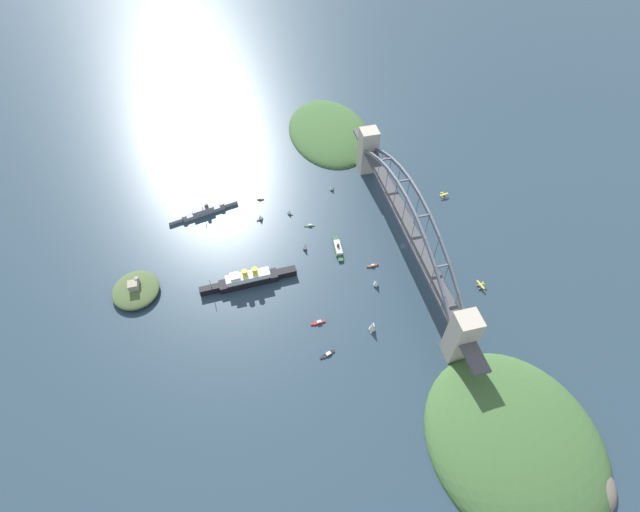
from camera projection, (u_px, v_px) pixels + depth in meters
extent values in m
plane|color=#283D4C|center=(403.00, 246.00, 426.41)|extent=(1400.00, 1400.00, 0.00)
cube|color=#BCB29E|center=(461.00, 336.00, 337.54)|extent=(16.55, 17.80, 49.29)
cube|color=#BCB29E|center=(368.00, 150.00, 477.23)|extent=(16.55, 17.80, 49.29)
cube|color=#47474C|center=(407.00, 225.00, 404.49)|extent=(209.75, 12.92, 2.40)
cube|color=#47474C|center=(475.00, 359.00, 322.13)|extent=(24.00, 12.92, 2.40)
cube|color=#47474C|center=(362.00, 136.00, 486.85)|extent=(24.00, 12.92, 2.40)
cube|color=slate|center=(463.00, 311.00, 340.13)|extent=(23.36, 1.80, 14.95)
cube|color=slate|center=(454.00, 279.00, 345.25)|extent=(23.08, 1.80, 12.39)
cube|color=slate|center=(444.00, 251.00, 352.45)|extent=(22.75, 1.80, 9.81)
cube|color=slate|center=(435.00, 226.00, 361.74)|extent=(22.39, 1.80, 7.20)
cube|color=slate|center=(425.00, 205.00, 373.11)|extent=(22.00, 1.80, 4.54)
cube|color=slate|center=(415.00, 187.00, 386.57)|extent=(22.00, 1.80, 4.54)
cube|color=slate|center=(405.00, 173.00, 402.11)|extent=(22.39, 1.80, 7.20)
cube|color=slate|center=(396.00, 163.00, 419.74)|extent=(22.75, 1.80, 9.81)
cube|color=slate|center=(387.00, 155.00, 439.45)|extent=(23.08, 1.80, 12.39)
cube|color=slate|center=(379.00, 151.00, 461.25)|extent=(23.36, 1.80, 14.95)
cube|color=slate|center=(449.00, 314.00, 338.35)|extent=(23.36, 1.80, 14.95)
cube|color=slate|center=(440.00, 282.00, 343.47)|extent=(23.08, 1.80, 12.39)
cube|color=slate|center=(430.00, 254.00, 350.67)|extent=(22.75, 1.80, 9.81)
cube|color=slate|center=(421.00, 229.00, 359.96)|extent=(22.39, 1.80, 7.20)
cube|color=slate|center=(411.00, 207.00, 371.33)|extent=(22.00, 1.80, 4.54)
cube|color=slate|center=(402.00, 190.00, 384.79)|extent=(22.00, 1.80, 4.54)
cube|color=slate|center=(393.00, 175.00, 400.33)|extent=(22.39, 1.80, 7.20)
cube|color=slate|center=(384.00, 165.00, 417.96)|extent=(22.75, 1.80, 9.81)
cube|color=slate|center=(375.00, 157.00, 437.67)|extent=(23.08, 1.80, 12.39)
cube|color=slate|center=(368.00, 152.00, 459.47)|extent=(23.36, 1.80, 14.95)
cube|color=slate|center=(460.00, 329.00, 337.20)|extent=(1.40, 11.63, 1.40)
cube|color=slate|center=(442.00, 266.00, 347.44)|extent=(1.40, 11.63, 1.40)
cube|color=slate|center=(423.00, 216.00, 366.01)|extent=(1.40, 11.63, 1.40)
cube|color=slate|center=(404.00, 181.00, 392.93)|extent=(1.40, 11.63, 1.40)
cube|color=slate|center=(386.00, 159.00, 428.18)|extent=(1.40, 11.63, 1.40)
cube|color=slate|center=(369.00, 150.00, 471.78)|extent=(1.40, 11.63, 1.40)
cylinder|color=slate|center=(457.00, 299.00, 346.39)|extent=(0.56, 0.56, 10.96)
cylinder|color=slate|center=(443.00, 302.00, 344.61)|extent=(0.56, 0.56, 10.96)
cylinder|color=slate|center=(446.00, 273.00, 356.20)|extent=(0.56, 0.56, 20.41)
cylinder|color=slate|center=(433.00, 275.00, 354.42)|extent=(0.56, 0.56, 20.41)
cylinder|color=slate|center=(436.00, 249.00, 367.05)|extent=(0.56, 0.56, 27.16)
cylinder|color=slate|center=(423.00, 252.00, 365.27)|extent=(0.56, 0.56, 27.16)
cylinder|color=slate|center=(426.00, 228.00, 378.95)|extent=(0.56, 0.56, 31.22)
cylinder|color=slate|center=(413.00, 231.00, 377.17)|extent=(0.56, 0.56, 31.22)
cylinder|color=slate|center=(417.00, 209.00, 391.89)|extent=(0.56, 0.56, 32.57)
cylinder|color=slate|center=(404.00, 212.00, 390.11)|extent=(0.56, 0.56, 32.57)
cylinder|color=slate|center=(407.00, 193.00, 405.87)|extent=(0.56, 0.56, 31.22)
cylinder|color=slate|center=(395.00, 195.00, 404.08)|extent=(0.56, 0.56, 31.22)
cylinder|color=slate|center=(399.00, 179.00, 420.89)|extent=(0.56, 0.56, 27.16)
cylinder|color=slate|center=(387.00, 181.00, 419.11)|extent=(0.56, 0.56, 27.16)
cylinder|color=slate|center=(390.00, 167.00, 436.95)|extent=(0.56, 0.56, 20.41)
cylinder|color=slate|center=(379.00, 169.00, 435.17)|extent=(0.56, 0.56, 20.41)
cylinder|color=slate|center=(382.00, 157.00, 454.06)|extent=(0.56, 0.56, 10.96)
cylinder|color=slate|center=(371.00, 159.00, 452.28)|extent=(0.56, 0.56, 10.96)
ellipsoid|color=#3D6033|center=(514.00, 443.00, 313.02)|extent=(135.17, 120.32, 30.72)
ellipsoid|color=#756B5B|center=(583.00, 477.00, 299.31)|extent=(47.31, 36.10, 16.90)
ellipsoid|color=#3D6033|center=(329.00, 133.00, 537.71)|extent=(136.34, 92.13, 20.57)
ellipsoid|color=#756B5B|center=(357.00, 145.00, 522.66)|extent=(47.72, 27.64, 11.31)
cube|color=black|center=(249.00, 281.00, 396.26)|extent=(12.51, 50.93, 6.79)
cube|color=black|center=(210.00, 290.00, 390.30)|extent=(6.46, 17.06, 6.79)
cube|color=black|center=(287.00, 272.00, 402.22)|extent=(7.62, 17.11, 6.79)
cube|color=white|center=(248.00, 277.00, 391.65)|extent=(10.44, 38.24, 5.16)
cube|color=white|center=(235.00, 277.00, 386.58)|extent=(8.25, 8.64, 3.20)
cylinder|color=yellow|center=(245.00, 273.00, 386.89)|extent=(4.76, 4.76, 6.30)
cylinder|color=yellow|center=(255.00, 271.00, 388.40)|extent=(4.76, 4.76, 6.30)
cylinder|color=tan|center=(210.00, 283.00, 384.20)|extent=(0.50, 0.50, 10.00)
cube|color=gray|center=(204.00, 212.00, 451.49)|extent=(15.26, 42.09, 3.91)
cube|color=gray|center=(176.00, 221.00, 443.65)|extent=(5.82, 14.19, 3.91)
cube|color=gray|center=(230.00, 204.00, 459.32)|extent=(6.39, 14.32, 3.91)
cube|color=gray|center=(203.00, 210.00, 448.75)|extent=(9.52, 21.46, 3.18)
cylinder|color=gray|center=(184.00, 216.00, 443.74)|extent=(4.52, 4.52, 2.20)
cylinder|color=gray|center=(222.00, 204.00, 454.51)|extent=(4.52, 4.52, 2.20)
cylinder|color=gray|center=(202.00, 205.00, 443.66)|extent=(0.60, 0.60, 10.00)
cylinder|color=#4C4C51|center=(206.00, 206.00, 447.00)|extent=(3.55, 3.55, 4.40)
cube|color=#23512D|center=(338.00, 249.00, 422.37)|extent=(18.50, 7.79, 2.17)
cube|color=#23512D|center=(341.00, 259.00, 414.82)|extent=(6.35, 4.95, 2.17)
cube|color=#23512D|center=(336.00, 239.00, 429.92)|extent=(6.42, 5.85, 2.17)
cube|color=beige|center=(338.00, 247.00, 420.53)|extent=(16.93, 6.71, 2.60)
cylinder|color=black|center=(338.00, 246.00, 418.60)|extent=(2.57, 2.57, 2.40)
ellipsoid|color=#4C6038|center=(136.00, 290.00, 389.79)|extent=(41.69, 39.63, 7.24)
cube|color=#9E937F|center=(133.00, 286.00, 385.17)|extent=(8.00, 8.00, 7.64)
cylinder|color=gray|center=(138.00, 281.00, 388.19)|extent=(3.60, 3.60, 8.40)
cylinder|color=#B7B7B2|center=(482.00, 288.00, 395.36)|extent=(2.13, 6.24, 0.90)
cylinder|color=#B7B7B2|center=(479.00, 285.00, 397.28)|extent=(2.13, 6.24, 0.90)
cylinder|color=navy|center=(482.00, 287.00, 394.49)|extent=(0.14, 0.14, 1.35)
cylinder|color=navy|center=(480.00, 284.00, 396.41)|extent=(0.14, 0.14, 1.35)
ellipsoid|color=gold|center=(481.00, 284.00, 394.44)|extent=(2.55, 6.64, 1.25)
cylinder|color=navy|center=(478.00, 286.00, 393.64)|extent=(1.33, 1.02, 1.19)
cube|color=gold|center=(481.00, 284.00, 393.81)|extent=(10.09, 3.68, 0.20)
cube|color=gold|center=(484.00, 283.00, 395.14)|extent=(3.92, 1.84, 0.12)
cube|color=navy|center=(484.00, 282.00, 394.17)|extent=(0.34, 1.10, 1.50)
cylinder|color=#B7B7B2|center=(444.00, 196.00, 468.96)|extent=(5.58, 1.83, 0.90)
cylinder|color=#B7B7B2|center=(442.00, 196.00, 468.22)|extent=(5.58, 1.83, 0.90)
cylinder|color=black|center=(444.00, 195.00, 468.15)|extent=(0.14, 0.14, 1.21)
cylinder|color=black|center=(442.00, 196.00, 467.41)|extent=(0.14, 0.14, 1.21)
ellipsoid|color=gold|center=(444.00, 194.00, 466.78)|extent=(6.91, 2.49, 1.36)
cylinder|color=black|center=(445.00, 196.00, 465.01)|extent=(1.01, 1.41, 1.29)
cube|color=gold|center=(444.00, 194.00, 465.85)|extent=(3.25, 9.42, 0.20)
cube|color=gold|center=(442.00, 192.00, 468.42)|extent=(1.68, 3.66, 0.12)
cube|color=black|center=(442.00, 191.00, 467.42)|extent=(1.10, 0.31, 1.50)
cube|color=#2D6B3D|center=(375.00, 284.00, 397.61)|extent=(5.07, 2.26, 1.06)
cube|color=#2D6B3D|center=(374.00, 281.00, 399.68)|extent=(1.70, 0.98, 1.06)
cube|color=#2D6B3D|center=(376.00, 287.00, 395.54)|extent=(1.71, 1.16, 1.06)
cylinder|color=tan|center=(376.00, 281.00, 394.73)|extent=(0.16, 0.16, 7.08)
cone|color=white|center=(376.00, 283.00, 394.10)|extent=(4.81, 4.81, 5.66)
cube|color=silver|center=(372.00, 328.00, 369.67)|extent=(6.41, 5.45, 0.87)
cube|color=silver|center=(373.00, 324.00, 372.02)|extent=(2.31, 2.09, 0.87)
cube|color=silver|center=(371.00, 332.00, 367.33)|extent=(2.44, 2.31, 0.87)
cylinder|color=tan|center=(373.00, 324.00, 365.82)|extent=(0.16, 0.16, 9.87)
cone|color=silver|center=(372.00, 326.00, 365.18)|extent=(7.34, 7.34, 7.89)
cube|color=black|center=(327.00, 355.00, 354.82)|extent=(5.41, 8.37, 0.85)
cube|color=black|center=(322.00, 358.00, 353.09)|extent=(2.46, 3.00, 0.85)
cube|color=black|center=(333.00, 351.00, 356.55)|extent=(2.80, 3.11, 0.85)
cube|color=beige|center=(328.00, 353.00, 354.44)|extent=(3.62, 4.48, 0.99)
cube|color=#2D6B3D|center=(309.00, 226.00, 441.94)|extent=(2.78, 6.11, 0.82)
cube|color=#2D6B3D|center=(305.00, 226.00, 441.73)|extent=(1.33, 2.10, 0.82)
cube|color=#2D6B3D|center=(313.00, 226.00, 442.16)|extent=(1.53, 2.13, 0.82)
cube|color=beige|center=(310.00, 225.00, 441.13)|extent=(1.95, 3.14, 1.38)
cube|color=#2D6B3D|center=(290.00, 214.00, 452.29)|extent=(3.76, 3.80, 0.78)
cube|color=#2D6B3D|center=(292.00, 215.00, 451.46)|extent=(1.38, 1.39, 0.78)
cube|color=#2D6B3D|center=(288.00, 213.00, 453.13)|extent=(1.47, 1.48, 0.78)
cylinder|color=tan|center=(290.00, 212.00, 449.87)|extent=(0.16, 0.16, 5.25)
cone|color=white|center=(289.00, 212.00, 450.43)|extent=(5.02, 5.02, 4.20)
cube|color=#234C8C|center=(260.00, 219.00, 447.35)|extent=(3.39, 4.58, 0.91)
cube|color=#234C8C|center=(257.00, 221.00, 446.31)|extent=(1.34, 1.61, 0.91)
cube|color=#234C8C|center=(262.00, 218.00, 448.39)|extent=(1.50, 1.68, 0.91)
cylinder|color=tan|center=(259.00, 217.00, 444.68)|extent=(0.16, 0.16, 5.69)
cone|color=white|center=(260.00, 217.00, 445.35)|extent=(4.95, 4.95, 4.55)
cube|color=brown|center=(372.00, 266.00, 410.26)|extent=(2.11, 5.98, 1.26)
cube|color=brown|center=(368.00, 267.00, 409.68)|extent=(1.15, 2.00, 1.26)
cube|color=brown|center=(376.00, 265.00, 410.85)|extent=(1.38, 2.00, 1.26)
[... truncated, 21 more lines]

